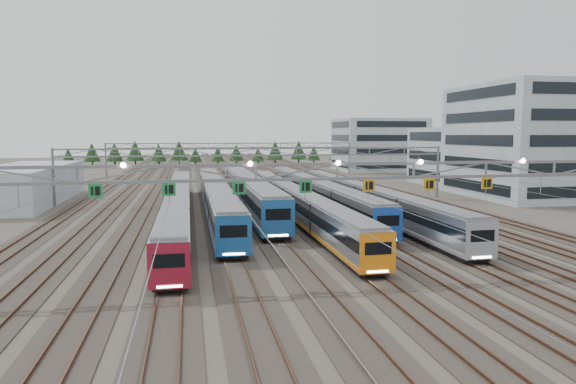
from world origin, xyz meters
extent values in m
plane|color=#47423A|center=(0.00, 0.00, 0.00)|extent=(400.00, 400.00, 0.00)
cube|color=#2D2823|center=(0.00, 100.00, 0.04)|extent=(54.00, 260.00, 0.08)
cube|color=brown|center=(-25.47, 100.00, 0.16)|extent=(0.08, 260.00, 0.16)
cube|color=brown|center=(25.47, 100.00, 0.16)|extent=(0.08, 260.00, 0.16)
cube|color=brown|center=(-0.72, 100.00, 0.16)|extent=(0.08, 260.00, 0.16)
cube|color=brown|center=(0.72, 100.00, 0.16)|extent=(0.08, 260.00, 0.16)
cube|color=black|center=(-11.25, 26.10, 0.40)|extent=(2.13, 57.00, 0.32)
cube|color=#A5A9AE|center=(-11.25, 26.10, 1.97)|extent=(2.51, 58.16, 2.83)
cube|color=black|center=(-11.25, 26.10, 2.31)|extent=(2.57, 57.87, 0.85)
cube|color=maroon|center=(-11.25, 26.10, 0.78)|extent=(2.56, 57.87, 0.31)
cube|color=slate|center=(-11.25, 26.10, 3.47)|extent=(2.26, 57.00, 0.22)
cube|color=maroon|center=(-11.25, -2.93, 1.97)|extent=(2.53, 0.12, 2.83)
cube|color=black|center=(-11.25, -2.96, 2.31)|extent=(1.88, 0.10, 0.85)
cube|color=white|center=(-11.25, -2.99, 0.73)|extent=(1.51, 0.06, 0.13)
cube|color=black|center=(-6.75, 30.82, 0.42)|extent=(2.36, 51.57, 0.36)
cube|color=#A5A9AE|center=(-6.75, 30.82, 2.15)|extent=(2.78, 52.62, 3.13)
cube|color=black|center=(-6.75, 30.82, 2.53)|extent=(2.84, 52.36, 0.94)
cube|color=#1B59A6|center=(-6.75, 30.82, 0.84)|extent=(2.83, 52.36, 0.35)
cube|color=slate|center=(-6.75, 30.82, 3.81)|extent=(2.50, 51.57, 0.25)
cube|color=#1B59A6|center=(-6.75, 4.56, 2.15)|extent=(2.80, 0.12, 3.13)
cube|color=black|center=(-6.75, 4.53, 2.53)|extent=(2.08, 0.10, 0.94)
cube|color=white|center=(-6.75, 4.50, 0.79)|extent=(1.67, 0.06, 0.15)
cube|color=black|center=(-2.25, 37.66, 0.43)|extent=(2.57, 52.78, 0.39)
cube|color=#A5A9AE|center=(-2.25, 37.66, 2.32)|extent=(3.03, 53.86, 3.41)
cube|color=black|center=(-2.25, 37.66, 2.73)|extent=(3.09, 53.59, 1.03)
cube|color=#1E5AA7|center=(-2.25, 37.66, 0.89)|extent=(3.08, 53.59, 0.38)
cube|color=slate|center=(-2.25, 37.66, 4.13)|extent=(2.73, 52.78, 0.27)
cube|color=#1E5AA7|center=(-2.25, 10.79, 2.32)|extent=(3.05, 0.12, 3.41)
cube|color=black|center=(-2.25, 10.76, 2.73)|extent=(2.27, 0.10, 1.03)
cube|color=white|center=(-2.25, 10.73, 0.83)|extent=(1.82, 0.06, 0.16)
cube|color=black|center=(2.25, 26.25, 0.40)|extent=(2.12, 55.60, 0.32)
cube|color=#A5A9AE|center=(2.25, 26.25, 1.95)|extent=(2.49, 56.74, 2.81)
cube|color=black|center=(2.25, 26.25, 2.29)|extent=(2.55, 56.45, 0.85)
cube|color=orange|center=(2.25, 26.25, 0.77)|extent=(2.54, 56.45, 0.31)
cube|color=slate|center=(2.25, 26.25, 3.45)|extent=(2.25, 55.60, 0.22)
cube|color=orange|center=(2.25, -2.07, 1.95)|extent=(2.51, 0.12, 2.81)
cube|color=black|center=(2.25, -2.10, 2.29)|extent=(1.87, 0.10, 0.85)
cube|color=white|center=(2.25, -2.13, 0.73)|extent=(1.50, 0.06, 0.13)
cube|color=black|center=(6.75, 33.82, 0.41)|extent=(2.27, 51.90, 0.34)
cube|color=#A5A9AE|center=(6.75, 33.82, 2.08)|extent=(2.67, 52.96, 3.01)
cube|color=black|center=(6.75, 33.82, 2.44)|extent=(2.73, 52.70, 0.91)
cube|color=blue|center=(6.75, 33.82, 0.81)|extent=(2.72, 52.70, 0.33)
cube|color=slate|center=(6.75, 33.82, 3.68)|extent=(2.41, 51.90, 0.24)
cube|color=blue|center=(6.75, 7.38, 2.08)|extent=(2.69, 0.12, 3.01)
cube|color=black|center=(6.75, 7.35, 2.44)|extent=(2.00, 0.10, 0.91)
cube|color=white|center=(6.75, 7.32, 0.77)|extent=(1.60, 0.06, 0.14)
cube|color=black|center=(11.25, 26.28, 0.41)|extent=(2.18, 51.23, 0.33)
cube|color=#A5A9AE|center=(11.25, 26.28, 2.01)|extent=(2.57, 52.27, 2.89)
cube|color=black|center=(11.25, 26.28, 2.35)|extent=(2.63, 52.01, 0.87)
cube|color=#989BA6|center=(11.25, 26.28, 0.79)|extent=(2.62, 52.01, 0.32)
cube|color=slate|center=(11.25, 26.28, 3.54)|extent=(2.31, 51.23, 0.23)
cube|color=#989BA6|center=(11.25, 0.20, 2.01)|extent=(2.59, 0.12, 2.89)
cube|color=black|center=(11.25, 0.17, 2.35)|extent=(1.93, 0.10, 0.87)
cube|color=white|center=(11.25, 0.14, 0.74)|extent=(1.54, 0.06, 0.14)
cube|color=slate|center=(0.00, 0.00, 7.80)|extent=(56.00, 0.22, 0.22)
cube|color=slate|center=(0.00, 0.00, 6.80)|extent=(56.00, 0.22, 0.22)
cube|color=#1B8843|center=(-15.75, -0.12, 6.30)|extent=(0.85, 0.06, 0.85)
cube|color=#1B8843|center=(-11.25, -0.12, 6.30)|extent=(0.85, 0.06, 0.85)
cube|color=#1B8843|center=(-6.75, -0.12, 6.30)|extent=(0.85, 0.06, 0.85)
cube|color=#1B8843|center=(-2.25, -0.12, 6.30)|extent=(0.85, 0.06, 0.85)
cube|color=gold|center=(2.25, -0.12, 6.30)|extent=(0.85, 0.06, 0.85)
cube|color=gold|center=(6.75, -0.12, 6.30)|extent=(0.85, 0.06, 0.85)
cube|color=gold|center=(11.25, -0.12, 6.30)|extent=(0.85, 0.06, 0.85)
cylinder|color=slate|center=(-28.00, 40.00, 4.00)|extent=(0.36, 0.36, 8.00)
cylinder|color=slate|center=(28.00, 40.00, 4.00)|extent=(0.36, 0.36, 8.00)
cube|color=slate|center=(0.00, 40.00, 7.80)|extent=(56.00, 0.22, 0.22)
cube|color=slate|center=(0.00, 40.00, 6.80)|extent=(56.00, 0.22, 0.22)
cylinder|color=slate|center=(-28.00, 85.00, 4.00)|extent=(0.36, 0.36, 8.00)
cylinder|color=slate|center=(28.00, 85.00, 4.00)|extent=(0.36, 0.36, 8.00)
cube|color=slate|center=(0.00, 85.00, 7.80)|extent=(56.00, 0.22, 0.22)
cube|color=slate|center=(0.00, 85.00, 6.80)|extent=(56.00, 0.22, 0.22)
cube|color=#93A4B0|center=(42.39, 38.57, 8.77)|extent=(18.00, 22.00, 17.55)
cube|color=#93A4B0|center=(41.95, 59.15, 5.57)|extent=(14.00, 16.00, 11.14)
cube|color=#93A4B0|center=(40.91, 99.21, 7.00)|extent=(22.00, 18.00, 14.00)
cube|color=#93A4B0|center=(-33.13, 45.76, 2.65)|extent=(10.00, 30.00, 5.31)
camera|label=1|loc=(-9.93, -33.71, 9.80)|focal=32.00mm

